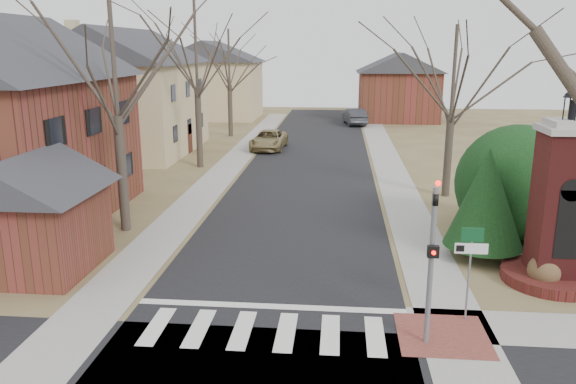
# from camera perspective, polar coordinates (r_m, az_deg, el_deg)

# --- Properties ---
(ground) EXTENTS (120.00, 120.00, 0.00)m
(ground) POSITION_cam_1_polar(r_m,az_deg,el_deg) (15.06, -2.86, -15.40)
(ground) COLOR brown
(ground) RESTS_ON ground
(main_street) EXTENTS (8.00, 70.00, 0.01)m
(main_street) POSITION_cam_1_polar(r_m,az_deg,el_deg) (35.77, 2.07, 2.37)
(main_street) COLOR black
(main_street) RESTS_ON ground
(crosswalk_zone) EXTENTS (8.00, 2.20, 0.02)m
(crosswalk_zone) POSITION_cam_1_polar(r_m,az_deg,el_deg) (15.75, -2.44, -13.93)
(crosswalk_zone) COLOR silver
(crosswalk_zone) RESTS_ON ground
(stop_bar) EXTENTS (8.00, 0.35, 0.02)m
(stop_bar) POSITION_cam_1_polar(r_m,az_deg,el_deg) (17.07, -1.76, -11.55)
(stop_bar) COLOR silver
(stop_bar) RESTS_ON ground
(sidewalk_right_main) EXTENTS (2.00, 60.00, 0.02)m
(sidewalk_right_main) POSITION_cam_1_polar(r_m,az_deg,el_deg) (35.86, 10.40, 2.18)
(sidewalk_right_main) COLOR gray
(sidewalk_right_main) RESTS_ON ground
(sidewalk_left) EXTENTS (2.00, 60.00, 0.02)m
(sidewalk_left) POSITION_cam_1_polar(r_m,az_deg,el_deg) (36.42, -6.13, 2.52)
(sidewalk_left) COLOR gray
(sidewalk_left) RESTS_ON ground
(curb_apron) EXTENTS (2.40, 2.40, 0.02)m
(curb_apron) POSITION_cam_1_polar(r_m,az_deg,el_deg) (16.07, 15.42, -13.86)
(curb_apron) COLOR brown
(curb_apron) RESTS_ON ground
(traffic_signal_pole) EXTENTS (0.28, 0.41, 4.50)m
(traffic_signal_pole) POSITION_cam_1_polar(r_m,az_deg,el_deg) (14.56, 14.43, -5.72)
(traffic_signal_pole) COLOR slate
(traffic_signal_pole) RESTS_ON ground
(sign_post) EXTENTS (0.90, 0.07, 2.75)m
(sign_post) POSITION_cam_1_polar(r_m,az_deg,el_deg) (16.33, 18.04, -6.14)
(sign_post) COLOR slate
(sign_post) RESTS_ON ground
(brick_gate_monument) EXTENTS (3.20, 3.20, 6.47)m
(brick_gate_monument) POSITION_cam_1_polar(r_m,az_deg,el_deg) (19.99, 25.81, -2.49)
(brick_gate_monument) COLOR #581A1A
(brick_gate_monument) RESTS_ON ground
(house_stucco_left) EXTENTS (9.80, 12.80, 9.28)m
(house_stucco_left) POSITION_cam_1_polar(r_m,az_deg,el_deg) (42.89, -16.08, 10.04)
(house_stucco_left) COLOR tan
(house_stucco_left) RESTS_ON ground
(garage_left) EXTENTS (4.80, 4.80, 4.29)m
(garage_left) POSITION_cam_1_polar(r_m,az_deg,el_deg) (20.97, -24.80, -1.43)
(garage_left) COLOR maroon
(garage_left) RESTS_ON ground
(house_distant_left) EXTENTS (10.80, 8.80, 8.53)m
(house_distant_left) POSITION_cam_1_polar(r_m,az_deg,el_deg) (62.57, -7.76, 11.37)
(house_distant_left) COLOR tan
(house_distant_left) RESTS_ON ground
(house_distant_right) EXTENTS (8.80, 8.80, 7.30)m
(house_distant_right) POSITION_cam_1_polar(r_m,az_deg,el_deg) (61.34, 11.13, 10.61)
(house_distant_right) COLOR maroon
(house_distant_right) RESTS_ON ground
(evergreen_near) EXTENTS (2.80, 2.80, 4.10)m
(evergreen_near) POSITION_cam_1_polar(r_m,az_deg,el_deg) (21.25, 19.48, -0.53)
(evergreen_near) COLOR #473D33
(evergreen_near) RESTS_ON ground
(evergreen_mid) EXTENTS (3.40, 3.40, 4.70)m
(evergreen_mid) POSITION_cam_1_polar(r_m,az_deg,el_deg) (23.32, 26.72, 0.78)
(evergreen_mid) COLOR #473D33
(evergreen_mid) RESTS_ON ground
(evergreen_mass) EXTENTS (4.80, 4.80, 4.80)m
(evergreen_mass) POSITION_cam_1_polar(r_m,az_deg,el_deg) (24.06, 22.25, 1.15)
(evergreen_mass) COLOR black
(evergreen_mass) RESTS_ON ground
(bare_tree_0) EXTENTS (8.05, 8.05, 11.15)m
(bare_tree_0) POSITION_cam_1_polar(r_m,az_deg,el_deg) (23.67, -17.43, 14.32)
(bare_tree_0) COLOR #473D33
(bare_tree_0) RESTS_ON ground
(bare_tree_1) EXTENTS (8.40, 8.40, 11.64)m
(bare_tree_1) POSITION_cam_1_polar(r_m,az_deg,el_deg) (36.04, -9.39, 15.14)
(bare_tree_1) COLOR #473D33
(bare_tree_1) RESTS_ON ground
(bare_tree_2) EXTENTS (7.35, 7.35, 10.19)m
(bare_tree_2) POSITION_cam_1_polar(r_m,az_deg,el_deg) (48.84, -6.03, 13.84)
(bare_tree_2) COLOR #473D33
(bare_tree_2) RESTS_ON ground
(bare_tree_3) EXTENTS (7.00, 7.00, 9.70)m
(bare_tree_3) POSITION_cam_1_polar(r_m,az_deg,el_deg) (29.47, 16.57, 12.32)
(bare_tree_3) COLOR #473D33
(bare_tree_3) RESTS_ON ground
(pickup_truck) EXTENTS (2.60, 5.21, 1.42)m
(pickup_truck) POSITION_cam_1_polar(r_m,az_deg,el_deg) (42.73, -1.96, 5.32)
(pickup_truck) COLOR olive
(pickup_truck) RESTS_ON ground
(distant_car) EXTENTS (2.54, 5.20, 1.64)m
(distant_car) POSITION_cam_1_polar(r_m,az_deg,el_deg) (56.97, 6.77, 7.64)
(distant_car) COLOR #35363D
(distant_car) RESTS_ON ground
(dry_shrub_left) EXTENTS (1.06, 1.06, 1.06)m
(dry_shrub_left) POSITION_cam_1_polar(r_m,az_deg,el_deg) (20.00, 24.60, -7.30)
(dry_shrub_left) COLOR brown
(dry_shrub_left) RESTS_ON ground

